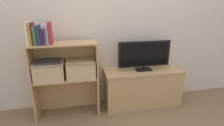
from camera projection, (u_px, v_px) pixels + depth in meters
name	position (u px, v px, depth m)	size (l,w,h in m)	color
ground_plane	(114.00, 114.00, 2.35)	(16.00, 16.00, 0.00)	brown
wall_back	(108.00, 20.00, 2.36)	(10.00, 0.05, 2.40)	beige
tv_stand	(142.00, 87.00, 2.53)	(1.10, 0.40, 0.53)	tan
tv	(144.00, 55.00, 2.38)	(0.73, 0.14, 0.41)	black
bookshelf_lower_tier	(68.00, 89.00, 2.34)	(0.80, 0.31, 0.52)	tan
bookshelf_upper_tier	(65.00, 55.00, 2.19)	(0.80, 0.31, 0.45)	tan
book_ivory	(28.00, 34.00, 1.93)	(0.02, 0.16, 0.26)	silver
book_mustard	(31.00, 34.00, 1.93)	(0.02, 0.12, 0.25)	gold
book_maroon	(33.00, 34.00, 1.94)	(0.02, 0.13, 0.25)	maroon
book_forest	(36.00, 35.00, 1.95)	(0.03, 0.16, 0.21)	#286638
book_navy	(39.00, 35.00, 1.96)	(0.03, 0.14, 0.22)	navy
book_charcoal	(42.00, 37.00, 1.97)	(0.03, 0.14, 0.18)	#232328
book_plum	(45.00, 36.00, 1.97)	(0.02, 0.15, 0.19)	#6B2D66
book_skyblue	(48.00, 35.00, 1.97)	(0.02, 0.15, 0.21)	#709ECC
book_crimson	(50.00, 33.00, 1.97)	(0.03, 0.13, 0.25)	#B22328
storage_basket_left	(49.00, 70.00, 2.13)	(0.36, 0.27, 0.22)	tan
storage_basket_right	(81.00, 68.00, 2.21)	(0.36, 0.27, 0.22)	tan
laptop	(48.00, 62.00, 2.10)	(0.30, 0.23, 0.02)	#2D2D33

